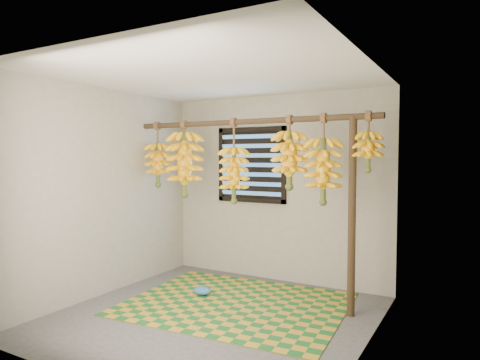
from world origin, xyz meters
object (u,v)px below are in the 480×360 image
Objects in this scene: banana_bunch_a at (158,164)px; banana_bunch_e at (323,171)px; woven_mat at (236,304)px; banana_bunch_b at (185,164)px; banana_bunch_c at (234,175)px; banana_bunch_d at (289,160)px; plastic_bag at (202,291)px; support_post at (352,217)px; banana_bunch_f at (368,151)px.

banana_bunch_e is (2.19, -0.00, -0.05)m from banana_bunch_a.
woven_mat is 1.72m from banana_bunch_e.
banana_bunch_b is 0.99× the size of banana_bunch_e.
banana_bunch_c is 1.24× the size of banana_bunch_d.
plastic_bag is 0.28× the size of banana_bunch_d.
banana_bunch_d is at bearing 180.00° from banana_bunch_e.
support_post is at bearing 0.00° from banana_bunch_e.
support_post is at bearing 7.30° from plastic_bag.
banana_bunch_d is 1.32× the size of banana_bunch_f.
support_post is 1.93m from plastic_bag.
woven_mat is 1.77m from banana_bunch_b.
banana_bunch_a is 2.19m from banana_bunch_e.
plastic_bag is 2.43m from banana_bunch_f.
woven_mat is 2.48× the size of banana_bunch_b.
banana_bunch_a is at bearing 180.00° from banana_bunch_e.
support_post is 2.44× the size of banana_bunch_a.
banana_bunch_e is (0.38, 0.00, -0.11)m from banana_bunch_d.
banana_bunch_a is at bearing 180.00° from banana_bunch_d.
banana_bunch_f is at bearing 0.00° from banana_bunch_d.
banana_bunch_b is at bearing 180.00° from banana_bunch_d.
plastic_bag is 1.68m from banana_bunch_a.
banana_bunch_f is (2.64, -0.00, 0.15)m from banana_bunch_a.
woven_mat is 2.02m from banana_bunch_a.
banana_bunch_f reaches higher than woven_mat.
banana_bunch_a and banana_bunch_c have the same top height.
woven_mat is at bearing -56.49° from banana_bunch_c.
support_post is at bearing 0.00° from banana_bunch_d.
banana_bunch_f is at bearing 0.00° from banana_bunch_c.
banana_bunch_a reaches higher than woven_mat.
banana_bunch_c is 1.65× the size of banana_bunch_f.
banana_bunch_a reaches higher than plastic_bag.
banana_bunch_c is at bearing 180.00° from banana_bunch_d.
banana_bunch_a is 0.88× the size of banana_bunch_e.
support_post is 1.57m from woven_mat.
banana_bunch_f is at bearing 6.71° from plastic_bag.
banana_bunch_f is (1.51, 0.00, 0.26)m from banana_bunch_c.
plastic_bag is 0.27× the size of banana_bunch_a.
plastic_bag is at bearing -171.11° from banana_bunch_e.
banana_bunch_b is 2.22m from banana_bunch_f.
banana_bunch_f reaches higher than plastic_bag.
plastic_bag is 0.38× the size of banana_bunch_f.
banana_bunch_c reaches higher than plastic_bag.
banana_bunch_b is (0.42, -0.00, 0.00)m from banana_bunch_a.
banana_bunch_c is (-1.36, 0.00, 0.40)m from support_post.
plastic_bag is at bearing -173.29° from banana_bunch_f.
banana_bunch_b is 0.71m from banana_bunch_c.
banana_bunch_d reaches higher than woven_mat.
banana_bunch_d is at bearing 180.00° from banana_bunch_f.
banana_bunch_a is 1.38× the size of banana_bunch_f.
banana_bunch_c is at bearing 180.00° from banana_bunch_f.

